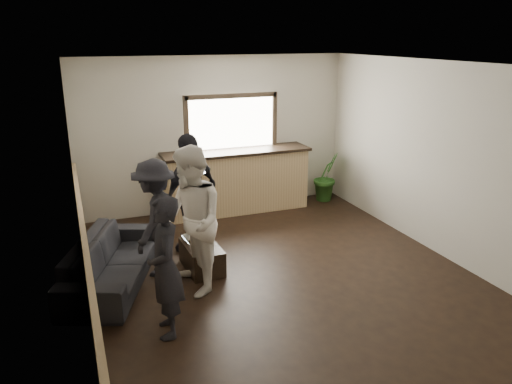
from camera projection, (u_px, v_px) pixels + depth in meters
name	position (u px, v px, depth m)	size (l,w,h in m)	color
ground	(280.00, 274.00, 6.83)	(5.00, 6.00, 0.01)	black
room_shell	(227.00, 176.00, 6.14)	(5.01, 6.01, 2.80)	silver
bar_counter	(236.00, 177.00, 9.14)	(2.70, 0.68, 2.13)	tan
sofa	(112.00, 261.00, 6.52)	(2.11, 0.83, 0.62)	black
coffee_table	(202.00, 257.00, 6.95)	(0.44, 0.80, 0.36)	black
cup_a	(187.00, 238.00, 7.02)	(0.12, 0.12, 0.09)	silver
cup_b	(211.00, 246.00, 6.76)	(0.10, 0.10, 0.10)	silver
potted_plant	(326.00, 176.00, 9.78)	(0.53, 0.42, 0.96)	#2D6623
person_a	(165.00, 268.00, 5.27)	(0.48, 0.60, 1.56)	black
person_b	(191.00, 222.00, 6.13)	(0.74, 0.94, 1.88)	silver
person_c	(155.00, 218.00, 6.65)	(1.03, 1.19, 1.60)	black
person_d	(191.00, 193.00, 7.36)	(1.11, 0.96, 1.80)	black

